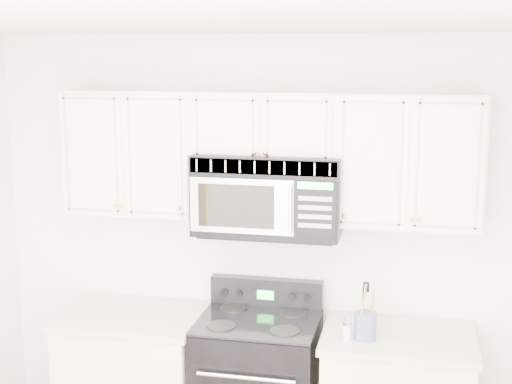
# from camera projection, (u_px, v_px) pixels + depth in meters

# --- Properties ---
(room) EXTENTS (3.51, 3.51, 2.61)m
(room) POSITION_uv_depth(u_px,v_px,m) (185.00, 365.00, 2.75)
(room) COLOR #9F7A48
(room) RESTS_ON ground
(upper_cabinets) EXTENTS (2.44, 0.37, 0.75)m
(upper_cabinets) POSITION_uv_depth(u_px,v_px,m) (266.00, 149.00, 4.15)
(upper_cabinets) COLOR beige
(upper_cabinets) RESTS_ON ground
(microwave) EXTENTS (0.85, 0.47, 0.47)m
(microwave) POSITION_uv_depth(u_px,v_px,m) (269.00, 193.00, 4.15)
(microwave) COLOR black
(microwave) RESTS_ON ground
(utensil_crock) EXTENTS (0.12, 0.12, 0.33)m
(utensil_crock) POSITION_uv_depth(u_px,v_px,m) (365.00, 325.00, 3.95)
(utensil_crock) COLOR #4A597C
(utensil_crock) RESTS_ON base_cabinet_right
(shaker_salt) EXTENTS (0.04, 0.04, 0.10)m
(shaker_salt) POSITION_uv_depth(u_px,v_px,m) (348.00, 327.00, 4.01)
(shaker_salt) COLOR silver
(shaker_salt) RESTS_ON base_cabinet_right
(shaker_pepper) EXTENTS (0.05, 0.05, 0.11)m
(shaker_pepper) POSITION_uv_depth(u_px,v_px,m) (347.00, 331.00, 3.93)
(shaker_pepper) COLOR silver
(shaker_pepper) RESTS_ON base_cabinet_right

